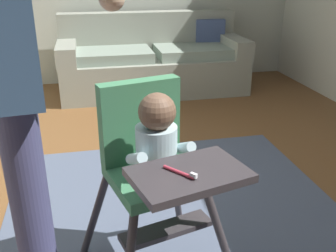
# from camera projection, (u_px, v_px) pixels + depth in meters

# --- Properties ---
(ground) EXTENTS (6.12, 7.02, 0.10)m
(ground) POSITION_uv_depth(u_px,v_px,m) (148.00, 201.00, 2.49)
(ground) COLOR brown
(area_rug) EXTENTS (1.98, 2.57, 0.01)m
(area_rug) POSITION_uv_depth(u_px,v_px,m) (191.00, 251.00, 1.97)
(area_rug) COLOR #4C566B
(area_rug) RESTS_ON ground
(couch) EXTENTS (2.07, 0.86, 0.86)m
(couch) POSITION_uv_depth(u_px,v_px,m) (153.00, 62.00, 4.43)
(couch) COLOR gray
(couch) RESTS_ON ground
(high_chair) EXTENTS (0.73, 0.82, 0.92)m
(high_chair) POSITION_uv_depth(u_px,v_px,m) (154.00, 155.00, 1.60)
(high_chair) COLOR #373235
(high_chair) RESTS_ON ground
(adult_standing) EXTENTS (0.55, 0.50, 1.75)m
(adult_standing) POSITION_uv_depth(u_px,v_px,m) (13.00, 80.00, 1.31)
(adult_standing) COLOR #3F3F64
(adult_standing) RESTS_ON ground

